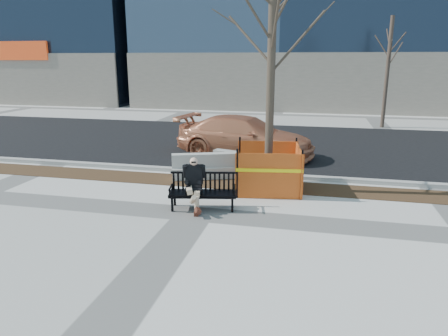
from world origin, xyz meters
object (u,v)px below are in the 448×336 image
Objects in this scene: jersey_barrier_left at (217,177)px; tree_fence at (268,189)px; sedan at (245,156)px; seated_man at (194,208)px; bench at (203,209)px; jersey_barrier_right at (253,178)px.

tree_fence is at bearing -45.70° from jersey_barrier_left.
tree_fence reaches higher than sedan.
seated_man is 2.51m from tree_fence.
bench reaches higher than jersey_barrier_left.
jersey_barrier_right is at bearing -154.76° from sedan.
bench reaches higher than jersey_barrier_right.
jersey_barrier_left is (-0.33, 2.76, 0.00)m from bench.
sedan is at bearing 63.36° from jersey_barrier_left.
tree_fence is at bearing 43.45° from bench.
tree_fence is 1.12m from jersey_barrier_right.
tree_fence reaches higher than bench.
jersey_barrier_left is (-0.10, 2.76, 0.00)m from seated_man.
tree_fence reaches higher than seated_man.
bench is 5.83m from sedan.
jersey_barrier_right is at bearing 59.22° from seated_man.
sedan is 3.02m from jersey_barrier_right.
tree_fence is 1.89m from jersey_barrier_left.
seated_man is 5.83m from sedan.
seated_man is 0.19× the size of tree_fence.
seated_man is 0.46× the size of jersey_barrier_right.
tree_fence is at bearing 39.27° from seated_man.
sedan is (0.26, 5.82, 0.00)m from seated_man.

